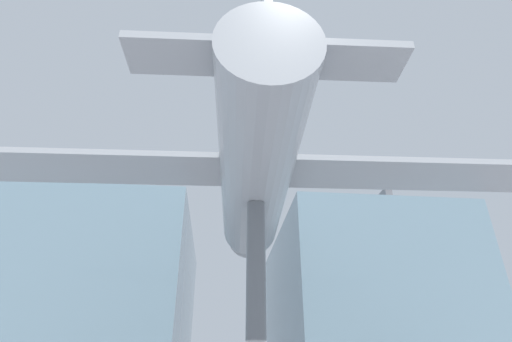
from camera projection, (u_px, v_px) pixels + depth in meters
name	position (u px, v px, depth m)	size (l,w,h in m)	color
glass_pavilion_left	(99.00, 316.00, 22.55)	(9.77, 14.07, 10.55)	#7593A3
glass_pavilion_right	(360.00, 319.00, 23.83)	(9.77, 14.07, 10.55)	#7593A3
support_pylon_central	(256.00, 316.00, 9.99)	(0.52, 0.52, 6.13)	slate
suspended_airplane	(256.00, 174.00, 12.15)	(17.66, 11.78, 3.57)	#B2B7BC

